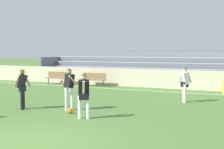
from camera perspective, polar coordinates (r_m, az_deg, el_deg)
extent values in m
plane|color=#517A38|center=(9.02, -14.10, -11.46)|extent=(160.00, 160.00, 0.00)
cube|color=white|center=(19.44, 9.24, -3.02)|extent=(44.00, 0.12, 0.01)
cube|color=beige|center=(21.00, 10.62, -0.84)|extent=(48.00, 0.16, 1.22)
cube|color=#B2B2B7|center=(21.99, 9.58, -1.19)|extent=(21.27, 0.36, 0.08)
cube|color=slate|center=(21.82, 9.42, -1.74)|extent=(21.27, 0.04, 0.39)
cube|color=#B2B2B7|center=(22.57, 10.06, -0.08)|extent=(21.27, 0.36, 0.08)
cube|color=slate|center=(22.40, 9.91, -0.61)|extent=(21.27, 0.04, 0.39)
cube|color=#B2B2B7|center=(23.16, 10.52, 0.98)|extent=(21.27, 0.36, 0.08)
cube|color=slate|center=(22.98, 10.38, 0.47)|extent=(21.27, 0.04, 0.39)
cube|color=#B2B2B7|center=(23.77, 10.96, 1.98)|extent=(21.27, 0.36, 0.08)
cube|color=slate|center=(23.58, 10.82, 1.50)|extent=(21.27, 0.04, 0.39)
cube|color=#B2B2B7|center=(24.37, 11.37, 2.93)|extent=(21.27, 0.36, 0.08)
cube|color=slate|center=(24.19, 11.24, 2.47)|extent=(21.27, 0.04, 0.39)
cube|color=slate|center=(27.95, -10.74, 1.11)|extent=(0.20, 2.93, 1.93)
cylinder|color=slate|center=(24.61, 11.54, 4.22)|extent=(21.27, 0.06, 0.06)
cube|color=olive|center=(22.19, -3.39, -0.93)|extent=(1.80, 0.40, 0.06)
cube|color=olive|center=(22.33, -3.16, -0.25)|extent=(1.80, 0.05, 0.40)
cylinder|color=#47474C|center=(22.61, -5.10, -1.42)|extent=(0.07, 0.07, 0.45)
cylinder|color=#47474C|center=(21.84, -1.61, -1.60)|extent=(0.07, 0.07, 0.45)
cube|color=olive|center=(23.85, -9.77, -0.63)|extent=(1.80, 0.40, 0.06)
cube|color=olive|center=(23.98, -9.53, 0.00)|extent=(1.80, 0.05, 0.40)
cylinder|color=#47474C|center=(24.34, -11.25, -1.09)|extent=(0.07, 0.07, 0.45)
cylinder|color=#47474C|center=(23.42, -8.22, -1.25)|extent=(0.07, 0.07, 0.45)
cylinder|color=white|center=(13.13, -8.10, -4.41)|extent=(0.13, 0.13, 0.93)
cylinder|color=white|center=(13.42, -7.09, -4.22)|extent=(0.13, 0.13, 0.93)
cube|color=white|center=(13.22, -7.61, -2.42)|extent=(0.41, 0.32, 0.24)
cube|color=black|center=(13.18, -7.62, -1.12)|extent=(0.46, 0.41, 0.59)
cylinder|color=#D6A884|center=(13.34, -8.24, -0.90)|extent=(0.21, 0.42, 0.43)
cylinder|color=#D6A884|center=(13.02, -6.99, -1.02)|extent=(0.21, 0.42, 0.43)
sphere|color=#D6A884|center=(13.16, -7.64, 0.55)|extent=(0.21, 0.21, 0.21)
sphere|color=brown|center=(13.15, -7.64, 0.64)|extent=(0.20, 0.20, 0.20)
cylinder|color=white|center=(11.53, -4.27, -5.82)|extent=(0.13, 0.13, 0.83)
cylinder|color=white|center=(11.55, -5.77, -5.81)|extent=(0.13, 0.13, 0.83)
cube|color=black|center=(11.48, -5.03, -3.88)|extent=(0.42, 0.38, 0.24)
cube|color=black|center=(11.44, -5.04, -2.39)|extent=(0.52, 0.52, 0.60)
cylinder|color=beige|center=(11.24, -5.06, -2.32)|extent=(0.24, 0.31, 0.49)
cylinder|color=beige|center=(11.64, -5.03, -2.09)|extent=(0.24, 0.31, 0.49)
sphere|color=beige|center=(11.40, -5.06, -0.47)|extent=(0.21, 0.21, 0.21)
sphere|color=brown|center=(11.40, -5.06, -0.36)|extent=(0.20, 0.20, 0.20)
cylinder|color=white|center=(15.74, 12.66, -3.16)|extent=(0.13, 0.13, 0.87)
cylinder|color=white|center=(15.39, 12.82, -3.33)|extent=(0.13, 0.13, 0.87)
cube|color=black|center=(15.52, 12.76, -1.72)|extent=(0.41, 0.41, 0.24)
cube|color=white|center=(15.49, 12.78, -0.62)|extent=(0.51, 0.51, 0.60)
cylinder|color=beige|center=(15.49, 13.57, -0.49)|extent=(0.25, 0.24, 0.51)
cylinder|color=beige|center=(15.49, 12.00, -0.47)|extent=(0.25, 0.24, 0.51)
sphere|color=beige|center=(15.47, 12.80, 0.80)|extent=(0.21, 0.21, 0.21)
sphere|color=brown|center=(15.46, 12.81, 0.88)|extent=(0.20, 0.20, 0.20)
cylinder|color=black|center=(13.74, -15.71, -4.24)|extent=(0.13, 0.13, 0.88)
cylinder|color=black|center=(14.03, -15.50, -4.07)|extent=(0.13, 0.13, 0.88)
cube|color=black|center=(13.83, -15.64, -2.43)|extent=(0.36, 0.42, 0.24)
cube|color=black|center=(13.80, -15.66, -1.19)|extent=(0.52, 0.52, 0.60)
cylinder|color=#A87A5B|center=(13.81, -16.49, -1.04)|extent=(0.29, 0.20, 0.50)
cylinder|color=#A87A5B|center=(13.78, -14.83, -1.02)|extent=(0.29, 0.20, 0.50)
sphere|color=#A87A5B|center=(13.77, -15.69, 0.41)|extent=(0.21, 0.21, 0.21)
sphere|color=brown|center=(13.77, -15.69, 0.49)|extent=(0.20, 0.20, 0.20)
sphere|color=orange|center=(12.59, -7.47, -6.41)|extent=(0.22, 0.22, 0.22)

